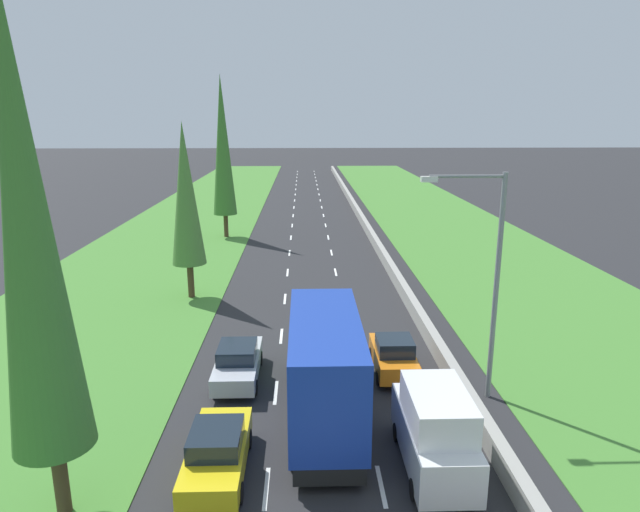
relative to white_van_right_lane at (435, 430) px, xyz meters
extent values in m
plane|color=#28282B|center=(-3.51, 44.19, -1.40)|extent=(300.00, 300.00, 0.00)
cube|color=#478433|center=(-16.16, 44.19, -1.38)|extent=(14.00, 140.00, 0.04)
cube|color=#478433|center=(10.84, 44.19, -1.38)|extent=(14.00, 140.00, 0.04)
cube|color=#9E9B93|center=(2.19, 44.19, -0.97)|extent=(0.44, 120.00, 0.85)
cube|color=white|center=(-5.26, -0.81, -1.39)|extent=(0.14, 2.00, 0.01)
cube|color=white|center=(-5.26, 5.19, -1.39)|extent=(0.14, 2.00, 0.01)
cube|color=white|center=(-5.26, 11.19, -1.39)|extent=(0.14, 2.00, 0.01)
cube|color=white|center=(-5.26, 17.19, -1.39)|extent=(0.14, 2.00, 0.01)
cube|color=white|center=(-5.26, 23.19, -1.39)|extent=(0.14, 2.00, 0.01)
cube|color=white|center=(-5.26, 29.19, -1.39)|extent=(0.14, 2.00, 0.01)
cube|color=white|center=(-5.26, 35.19, -1.39)|extent=(0.14, 2.00, 0.01)
cube|color=white|center=(-5.26, 41.19, -1.39)|extent=(0.14, 2.00, 0.01)
cube|color=white|center=(-5.26, 47.19, -1.39)|extent=(0.14, 2.00, 0.01)
cube|color=white|center=(-5.26, 53.19, -1.39)|extent=(0.14, 2.00, 0.01)
cube|color=white|center=(-5.26, 59.19, -1.39)|extent=(0.14, 2.00, 0.01)
cube|color=white|center=(-5.26, 65.19, -1.39)|extent=(0.14, 2.00, 0.01)
cube|color=white|center=(-5.26, 71.19, -1.39)|extent=(0.14, 2.00, 0.01)
cube|color=white|center=(-5.26, 77.19, -1.39)|extent=(0.14, 2.00, 0.01)
cube|color=white|center=(-5.26, 83.19, -1.39)|extent=(0.14, 2.00, 0.01)
cube|color=white|center=(-5.26, 89.19, -1.39)|extent=(0.14, 2.00, 0.01)
cube|color=white|center=(-5.26, 95.19, -1.39)|extent=(0.14, 2.00, 0.01)
cube|color=white|center=(-5.26, 101.19, -1.39)|extent=(0.14, 2.00, 0.01)
cube|color=white|center=(-1.76, -0.81, -1.39)|extent=(0.14, 2.00, 0.01)
cube|color=white|center=(-1.76, 5.19, -1.39)|extent=(0.14, 2.00, 0.01)
cube|color=white|center=(-1.76, 11.19, -1.39)|extent=(0.14, 2.00, 0.01)
cube|color=white|center=(-1.76, 17.19, -1.39)|extent=(0.14, 2.00, 0.01)
cube|color=white|center=(-1.76, 23.19, -1.39)|extent=(0.14, 2.00, 0.01)
cube|color=white|center=(-1.76, 29.19, -1.39)|extent=(0.14, 2.00, 0.01)
cube|color=white|center=(-1.76, 35.19, -1.39)|extent=(0.14, 2.00, 0.01)
cube|color=white|center=(-1.76, 41.19, -1.39)|extent=(0.14, 2.00, 0.01)
cube|color=white|center=(-1.76, 47.19, -1.39)|extent=(0.14, 2.00, 0.01)
cube|color=white|center=(-1.76, 53.19, -1.39)|extent=(0.14, 2.00, 0.01)
cube|color=white|center=(-1.76, 59.19, -1.39)|extent=(0.14, 2.00, 0.01)
cube|color=white|center=(-1.76, 65.19, -1.39)|extent=(0.14, 2.00, 0.01)
cube|color=white|center=(-1.76, 71.19, -1.39)|extent=(0.14, 2.00, 0.01)
cube|color=white|center=(-1.76, 77.19, -1.39)|extent=(0.14, 2.00, 0.01)
cube|color=white|center=(-1.76, 83.19, -1.39)|extent=(0.14, 2.00, 0.01)
cube|color=white|center=(-1.76, 89.19, -1.39)|extent=(0.14, 2.00, 0.01)
cube|color=white|center=(-1.76, 95.19, -1.39)|extent=(0.14, 2.00, 0.01)
cube|color=white|center=(-1.76, 101.19, -1.39)|extent=(0.14, 2.00, 0.01)
cube|color=white|center=(0.00, 0.09, -0.38)|extent=(1.90, 4.90, 1.40)
cube|color=white|center=(0.00, -0.21, 0.87)|extent=(1.80, 3.10, 1.10)
cylinder|color=black|center=(-0.87, 1.61, -1.08)|extent=(0.22, 0.64, 0.64)
cylinder|color=black|center=(0.87, 1.61, -1.08)|extent=(0.22, 0.64, 0.64)
cylinder|color=black|center=(-0.87, -1.42, -1.08)|extent=(0.22, 0.64, 0.64)
cylinder|color=black|center=(0.87, -1.42, -1.08)|extent=(0.22, 0.64, 0.64)
cube|color=yellow|center=(-6.82, -0.03, -0.72)|extent=(1.76, 4.50, 0.72)
cube|color=#19232D|center=(-6.82, -0.18, -0.06)|extent=(1.56, 1.90, 0.60)
cylinder|color=black|center=(-7.62, 1.36, -1.08)|extent=(0.22, 0.64, 0.64)
cylinder|color=black|center=(-6.02, 1.36, -1.08)|extent=(0.22, 0.64, 0.64)
cylinder|color=black|center=(-7.62, -1.43, -1.08)|extent=(0.22, 0.64, 0.64)
cylinder|color=black|center=(-6.02, -1.43, -1.08)|extent=(0.22, 0.64, 0.64)
cube|color=black|center=(-3.35, 3.50, -0.80)|extent=(2.20, 9.40, 0.56)
cube|color=#237A33|center=(-3.35, 7.10, 0.73)|extent=(2.40, 2.20, 2.50)
cube|color=#19389E|center=(-3.35, 2.40, 1.13)|extent=(2.44, 7.20, 3.30)
cylinder|color=black|center=(-4.47, 6.80, -1.08)|extent=(0.22, 0.64, 0.64)
cylinder|color=black|center=(-2.23, 6.80, -1.08)|extent=(0.22, 0.64, 0.64)
cylinder|color=black|center=(-4.47, 1.32, -1.08)|extent=(0.22, 0.64, 0.64)
cylinder|color=black|center=(-2.23, 1.32, -1.08)|extent=(0.22, 0.64, 0.64)
cylinder|color=black|center=(-4.47, 0.24, -1.08)|extent=(0.22, 0.64, 0.64)
cylinder|color=black|center=(-2.23, 0.24, -1.08)|extent=(0.22, 0.64, 0.64)
cube|color=orange|center=(-0.18, 6.89, -0.70)|extent=(1.68, 3.90, 0.76)
cube|color=#19232D|center=(-0.18, 6.59, 0.00)|extent=(1.52, 1.60, 0.64)
cylinder|color=black|center=(-0.94, 8.10, -1.08)|extent=(0.22, 0.64, 0.64)
cylinder|color=black|center=(0.58, 8.10, -1.08)|extent=(0.22, 0.64, 0.64)
cylinder|color=black|center=(-0.94, 5.68, -1.08)|extent=(0.22, 0.64, 0.64)
cylinder|color=black|center=(0.58, 5.68, -1.08)|extent=(0.22, 0.64, 0.64)
cube|color=silver|center=(-6.91, 6.43, -0.72)|extent=(1.76, 4.50, 0.72)
cube|color=#19232D|center=(-6.91, 6.28, -0.06)|extent=(1.56, 1.90, 0.60)
cylinder|color=black|center=(-7.71, 7.83, -1.08)|extent=(0.22, 0.64, 0.64)
cylinder|color=black|center=(-6.11, 7.83, -1.08)|extent=(0.22, 0.64, 0.64)
cylinder|color=black|center=(-7.71, 5.04, -1.08)|extent=(0.22, 0.64, 0.64)
cylinder|color=black|center=(-6.11, 5.04, -1.08)|extent=(0.22, 0.64, 0.64)
cylinder|color=#4C3823|center=(-10.93, -1.67, -0.30)|extent=(0.41, 0.41, 2.20)
cone|color=#3D752D|center=(-10.93, -1.67, 7.03)|extent=(2.17, 2.17, 12.47)
cylinder|color=#4C3823|center=(-11.11, 17.72, -0.30)|extent=(0.40, 0.40, 2.20)
cone|color=#4C7F38|center=(-11.11, 17.72, 5.09)|extent=(2.07, 2.07, 8.57)
cylinder|color=#4C3823|center=(-11.35, 35.72, -0.30)|extent=(0.41, 0.41, 2.20)
cone|color=#3D752D|center=(-11.35, 35.72, 7.08)|extent=(2.17, 2.17, 12.56)
cylinder|color=gray|center=(3.31, 4.64, 3.10)|extent=(0.20, 0.20, 9.00)
cylinder|color=gray|center=(1.91, 4.64, 7.45)|extent=(2.80, 0.12, 0.12)
cube|color=silver|center=(0.51, 4.64, 7.35)|extent=(0.60, 0.28, 0.20)
camera|label=1|loc=(-4.07, -15.30, 9.51)|focal=30.88mm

